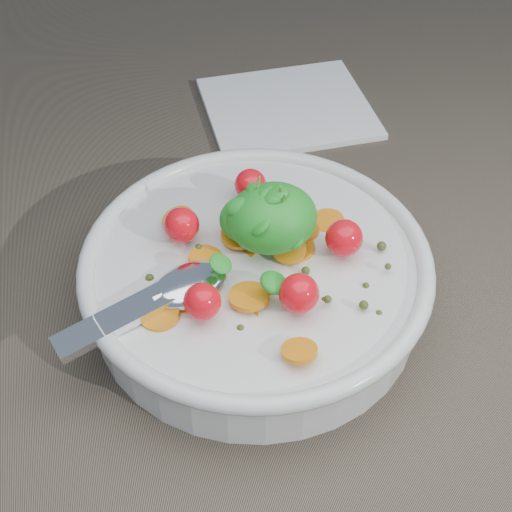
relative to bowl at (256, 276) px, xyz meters
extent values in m
plane|color=#675B49|center=(0.03, 0.00, -0.03)|extent=(6.00, 6.00, 0.00)
cylinder|color=silver|center=(0.00, 0.00, -0.01)|extent=(0.26, 0.26, 0.05)
torus|color=silver|center=(0.00, 0.00, 0.02)|extent=(0.28, 0.28, 0.01)
cylinder|color=silver|center=(0.00, 0.00, -0.03)|extent=(0.13, 0.13, 0.01)
cylinder|color=brown|center=(0.00, 0.00, -0.01)|extent=(0.24, 0.24, 0.04)
cylinder|color=orange|center=(0.03, 0.00, 0.02)|extent=(0.03, 0.03, 0.01)
cylinder|color=orange|center=(0.07, 0.03, 0.02)|extent=(0.03, 0.03, 0.01)
cylinder|color=orange|center=(0.04, 0.02, 0.02)|extent=(0.04, 0.04, 0.01)
cylinder|color=orange|center=(0.00, -0.02, 0.02)|extent=(0.04, 0.04, 0.01)
cylinder|color=orange|center=(-0.02, -0.04, 0.02)|extent=(0.04, 0.04, 0.01)
cylinder|color=orange|center=(0.00, 0.05, 0.03)|extent=(0.04, 0.04, 0.01)
cylinder|color=orange|center=(0.01, -0.10, 0.03)|extent=(0.03, 0.03, 0.01)
cylinder|color=orange|center=(-0.05, 0.05, 0.03)|extent=(0.04, 0.04, 0.01)
cylinder|color=orange|center=(0.03, 0.01, 0.02)|extent=(0.04, 0.04, 0.02)
cylinder|color=orange|center=(-0.07, -0.03, 0.02)|extent=(0.03, 0.03, 0.01)
cylinder|color=orange|center=(-0.06, -0.03, 0.02)|extent=(0.03, 0.03, 0.01)
cylinder|color=orange|center=(-0.03, -0.05, 0.01)|extent=(0.04, 0.04, 0.01)
cylinder|color=orange|center=(-0.04, 0.01, 0.02)|extent=(0.03, 0.03, 0.01)
cylinder|color=orange|center=(-0.01, 0.02, 0.02)|extent=(0.04, 0.04, 0.02)
cylinder|color=orange|center=(-0.08, -0.04, 0.02)|extent=(0.04, 0.04, 0.01)
cylinder|color=orange|center=(-0.01, 0.02, 0.03)|extent=(0.04, 0.04, 0.01)
sphere|color=#3B4818|center=(-0.08, 0.00, 0.02)|extent=(0.01, 0.01, 0.01)
sphere|color=#3B4818|center=(0.03, 0.04, 0.02)|extent=(0.01, 0.01, 0.01)
sphere|color=#3B4818|center=(0.03, -0.02, 0.02)|extent=(0.01, 0.01, 0.01)
sphere|color=#3B4818|center=(0.07, -0.05, 0.02)|extent=(0.01, 0.01, 0.01)
sphere|color=#3B4818|center=(-0.05, 0.00, 0.02)|extent=(0.01, 0.01, 0.01)
sphere|color=#3B4818|center=(-0.03, -0.06, 0.02)|extent=(0.01, 0.01, 0.01)
sphere|color=#3B4818|center=(0.07, -0.07, 0.02)|extent=(0.01, 0.01, 0.01)
sphere|color=#3B4818|center=(0.02, 0.07, 0.02)|extent=(0.01, 0.01, 0.01)
sphere|color=#3B4818|center=(0.06, -0.07, 0.02)|extent=(0.01, 0.01, 0.01)
sphere|color=#3B4818|center=(0.05, 0.06, 0.02)|extent=(0.01, 0.01, 0.01)
sphere|color=#3B4818|center=(-0.04, 0.02, 0.02)|extent=(0.01, 0.01, 0.01)
sphere|color=#3B4818|center=(0.04, -0.05, 0.02)|extent=(0.01, 0.01, 0.01)
sphere|color=#3B4818|center=(0.04, -0.06, 0.03)|extent=(0.01, 0.01, 0.01)
sphere|color=#3B4818|center=(-0.07, -0.03, 0.02)|extent=(0.01, 0.01, 0.01)
sphere|color=#3B4818|center=(0.10, -0.01, 0.02)|extent=(0.01, 0.01, 0.01)
sphere|color=#3B4818|center=(0.09, -0.04, 0.02)|extent=(0.01, 0.01, 0.01)
sphere|color=red|center=(0.07, -0.01, 0.04)|extent=(0.03, 0.03, 0.03)
sphere|color=red|center=(0.01, 0.07, 0.04)|extent=(0.03, 0.03, 0.03)
sphere|color=red|center=(-0.05, 0.03, 0.04)|extent=(0.03, 0.03, 0.03)
sphere|color=red|center=(-0.05, -0.05, 0.04)|extent=(0.03, 0.03, 0.03)
sphere|color=red|center=(0.02, -0.06, 0.04)|extent=(0.03, 0.03, 0.03)
ellipsoid|color=green|center=(0.02, 0.01, 0.05)|extent=(0.07, 0.06, 0.05)
ellipsoid|color=green|center=(0.00, 0.02, 0.04)|extent=(0.04, 0.04, 0.03)
ellipsoid|color=green|center=(0.02, 0.01, 0.06)|extent=(0.02, 0.02, 0.01)
ellipsoid|color=green|center=(0.00, -0.01, 0.06)|extent=(0.02, 0.03, 0.02)
ellipsoid|color=green|center=(0.02, 0.01, 0.08)|extent=(0.03, 0.03, 0.02)
ellipsoid|color=green|center=(0.01, 0.02, 0.06)|extent=(0.02, 0.02, 0.02)
ellipsoid|color=green|center=(0.00, -0.04, 0.04)|extent=(0.03, 0.03, 0.02)
ellipsoid|color=green|center=(0.02, 0.00, 0.06)|extent=(0.02, 0.02, 0.02)
ellipsoid|color=green|center=(0.03, -0.01, 0.05)|extent=(0.02, 0.02, 0.02)
ellipsoid|color=green|center=(-0.01, 0.01, 0.07)|extent=(0.03, 0.02, 0.02)
ellipsoid|color=green|center=(-0.03, -0.02, 0.04)|extent=(0.02, 0.03, 0.01)
ellipsoid|color=green|center=(0.00, 0.01, 0.07)|extent=(0.03, 0.03, 0.02)
ellipsoid|color=green|center=(0.01, 0.01, 0.06)|extent=(0.02, 0.02, 0.02)
ellipsoid|color=green|center=(0.01, 0.01, 0.06)|extent=(0.02, 0.02, 0.02)
ellipsoid|color=green|center=(0.02, 0.01, 0.07)|extent=(0.02, 0.02, 0.01)
ellipsoid|color=green|center=(0.01, 0.01, 0.06)|extent=(0.02, 0.03, 0.02)
ellipsoid|color=green|center=(0.02, 0.01, 0.07)|extent=(0.02, 0.02, 0.02)
ellipsoid|color=green|center=(0.02, 0.00, 0.07)|extent=(0.03, 0.03, 0.02)
ellipsoid|color=green|center=(0.01, 0.01, 0.05)|extent=(0.03, 0.03, 0.02)
ellipsoid|color=green|center=(0.01, 0.02, 0.07)|extent=(0.02, 0.02, 0.02)
ellipsoid|color=green|center=(0.01, 0.02, 0.07)|extent=(0.02, 0.02, 0.01)
ellipsoid|color=green|center=(0.02, 0.02, 0.07)|extent=(0.02, 0.02, 0.02)
ellipsoid|color=green|center=(0.03, 0.00, 0.07)|extent=(0.03, 0.03, 0.02)
cylinder|color=#4C8C33|center=(0.02, 0.01, 0.06)|extent=(0.01, 0.01, 0.05)
cylinder|color=#4C8C33|center=(0.02, 0.00, 0.06)|extent=(0.01, 0.02, 0.04)
cylinder|color=#4C8C33|center=(0.00, 0.02, 0.06)|extent=(0.01, 0.01, 0.04)
ellipsoid|color=silver|center=(-0.06, -0.02, 0.02)|extent=(0.07, 0.06, 0.02)
cube|color=silver|center=(-0.10, -0.03, 0.02)|extent=(0.12, 0.06, 0.02)
cylinder|color=silver|center=(-0.07, -0.02, 0.03)|extent=(0.02, 0.02, 0.01)
cube|color=white|center=(0.10, 0.26, -0.03)|extent=(0.18, 0.15, 0.01)
camera|label=1|loc=(-0.09, -0.37, 0.42)|focal=50.00mm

